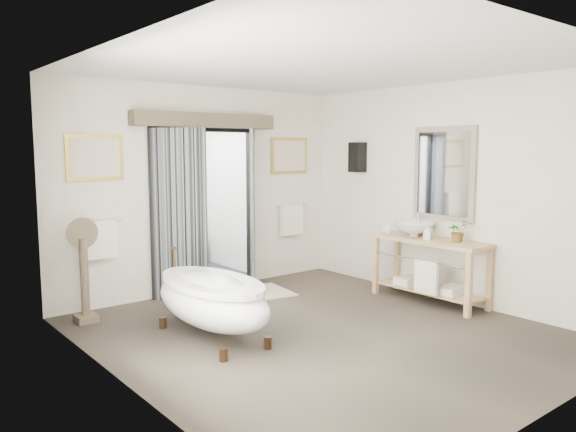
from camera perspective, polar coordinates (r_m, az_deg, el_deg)
The scene contains 13 objects.
ground_plane at distance 6.36m, azimuth 3.48°, elevation -11.76°, with size 5.00×5.00×0.00m, color #4A3F32.
room_shell at distance 5.91m, azimuth 4.23°, elevation 5.18°, with size 4.52×5.02×2.91m.
shower_room at distance 9.43m, azimuth -13.11°, elevation -0.16°, with size 2.22×2.01×2.51m.
back_wall_dressing at distance 7.90m, azimuth -7.88°, elevation 3.42°, with size 3.82×0.73×2.52m.
clawfoot_tub at distance 6.12m, azimuth -7.75°, elevation -8.36°, with size 0.81×1.80×0.88m.
vanity at distance 7.66m, azimuth 14.17°, elevation -4.82°, with size 0.57×1.60×0.85m.
pedestal_mirror at distance 7.01m, azimuth -19.98°, elevation -5.90°, with size 0.37×0.24×1.24m.
rug at distance 7.94m, azimuth -4.16°, elevation -7.91°, with size 1.20×0.80×0.01m, color beige.
slippers at distance 7.87m, azimuth -4.69°, elevation -7.81°, with size 0.39×0.27×0.05m.
basin at distance 7.78m, azimuth 12.69°, elevation -1.33°, with size 0.54×0.54×0.19m, color white.
plant at distance 7.44m, azimuth 16.87°, elevation -1.47°, with size 0.25×0.22×0.28m, color gray.
soap_bottle_a at distance 7.52m, azimuth 14.03°, elevation -1.56°, with size 0.09×0.10×0.21m, color gray.
soap_bottle_b at distance 7.97m, azimuth 10.09°, elevation -1.17°, with size 0.13×0.13×0.16m, color gray.
Camera 1 is at (-4.09, -4.43, 2.03)m, focal length 35.00 mm.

